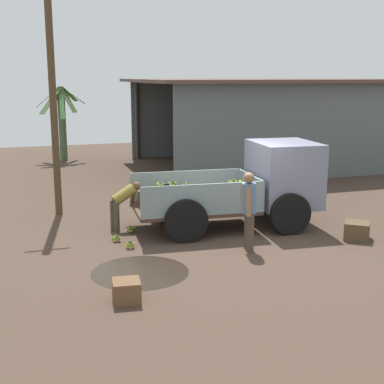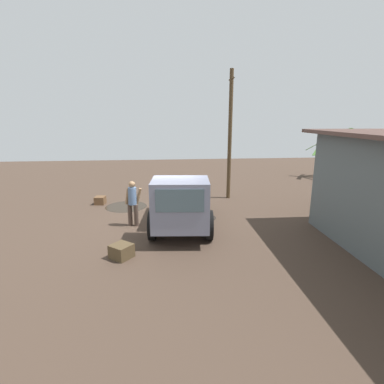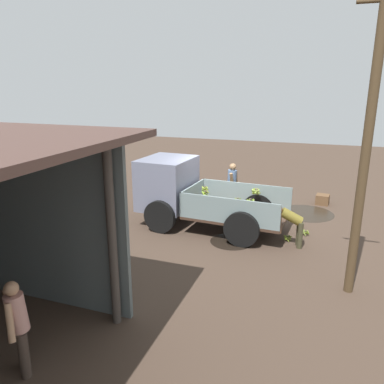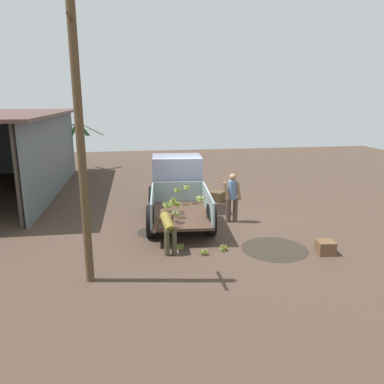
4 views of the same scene
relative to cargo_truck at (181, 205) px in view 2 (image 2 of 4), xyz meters
name	(u,v)px [view 2 (image 2 of 4)]	position (x,y,z in m)	size (l,w,h in m)	color
ground	(164,225)	(-1.09, -0.58, -1.08)	(36.00, 36.00, 0.00)	#45352A
mud_patch_0	(201,218)	(-1.81, 0.91, -1.07)	(1.18, 1.18, 0.01)	black
mud_patch_1	(126,206)	(-3.68, -2.25, -1.07)	(1.84, 1.84, 0.01)	black
cargo_truck	(181,205)	(0.00, 0.00, 0.00)	(4.56, 2.36, 2.04)	#432E22
utility_pole	(230,135)	(-4.73, 2.65, 2.00)	(0.93, 0.18, 6.05)	#4B3823
banana_palm_0	(348,151)	(-9.26, 11.67, 0.68)	(2.44, 2.60, 3.24)	#506036
banana_palm_3	(323,156)	(-9.42, 10.03, 0.31)	(2.25, 2.31, 2.46)	#526C47
person_foreground_visitor	(133,201)	(-1.20, -1.69, -0.15)	(0.38, 0.65, 1.67)	#4D3B31
person_worker_loading	(192,192)	(-3.37, 0.71, -0.39)	(0.78, 0.65, 1.13)	#403D28
person_bystander_near_shed	(373,207)	(0.06, 6.75, -0.22)	(0.55, 0.53, 1.54)	#3C3028
banana_bunch_on_ground_0	(158,204)	(-3.56, -0.81, -0.98)	(0.23, 0.23, 0.18)	#4A4330
banana_bunch_on_ground_1	(184,205)	(-3.28, 0.36, -0.98)	(0.23, 0.23, 0.18)	brown
banana_bunch_on_ground_2	(171,203)	(-3.74, -0.24, -0.99)	(0.22, 0.22, 0.16)	brown
wooden_crate_0	(100,200)	(-4.19, -3.48, -0.90)	(0.45, 0.45, 0.36)	brown
wooden_crate_1	(122,251)	(1.45, -1.79, -0.88)	(0.54, 0.54, 0.40)	#4E3D27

